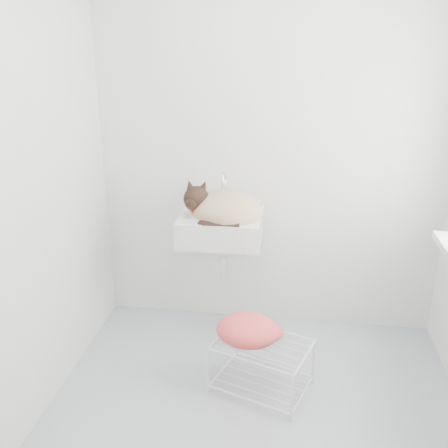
# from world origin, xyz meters

# --- Properties ---
(floor) EXTENTS (2.20, 2.00, 0.02)m
(floor) POSITION_xyz_m (0.00, 0.00, 0.00)
(floor) COLOR #9CA3AA
(floor) RESTS_ON ground
(back_wall) EXTENTS (2.20, 0.02, 2.50)m
(back_wall) POSITION_xyz_m (0.00, 1.00, 1.25)
(back_wall) COLOR white
(back_wall) RESTS_ON ground
(left_wall) EXTENTS (0.02, 2.00, 2.50)m
(left_wall) POSITION_xyz_m (-1.10, 0.00, 1.25)
(left_wall) COLOR white
(left_wall) RESTS_ON ground
(sink) EXTENTS (0.49, 0.43, 0.20)m
(sink) POSITION_xyz_m (-0.27, 0.74, 0.85)
(sink) COLOR white
(sink) RESTS_ON back_wall
(faucet) EXTENTS (0.18, 0.13, 0.18)m
(faucet) POSITION_xyz_m (-0.27, 0.92, 0.99)
(faucet) COLOR silver
(faucet) RESTS_ON sink
(cat) EXTENTS (0.50, 0.44, 0.28)m
(cat) POSITION_xyz_m (-0.26, 0.72, 0.89)
(cat) COLOR tan
(cat) RESTS_ON sink
(wire_rack) EXTENTS (0.57, 0.49, 0.29)m
(wire_rack) POSITION_xyz_m (0.03, 0.24, 0.15)
(wire_rack) COLOR white
(wire_rack) RESTS_ON floor
(towel) EXTENTS (0.37, 0.28, 0.14)m
(towel) POSITION_xyz_m (-0.06, 0.25, 0.32)
(towel) COLOR #C95109
(towel) RESTS_ON wire_rack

